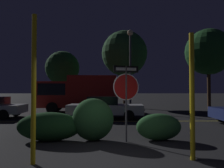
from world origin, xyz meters
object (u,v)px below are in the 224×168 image
Objects in this scene: hedge_bush_2 at (93,119)px; hedge_bush_3 at (159,127)px; tree_2 at (63,68)px; tree_1 at (124,54)px; passing_car_2 at (105,107)px; delivery_truck at (77,92)px; stop_sign at (126,88)px; yellow_pole_left at (34,89)px; hedge_bush_1 at (49,127)px; tree_0 at (208,52)px; yellow_pole_right at (192,96)px; street_lamp at (130,56)px.

hedge_bush_2 is 2.26m from hedge_bush_3.
tree_1 is at bearing -10.29° from tree_2.
tree_2 is (-4.06, 15.64, 3.35)m from hedge_bush_2.
delivery_truck reaches higher than passing_car_2.
hedge_bush_2 is 0.24× the size of delivery_truck.
yellow_pole_left is at bearing -151.81° from stop_sign.
tree_2 is (-2.27, 5.70, 2.51)m from delivery_truck.
yellow_pole_left is 0.59× the size of tree_2.
stop_sign is 1.56m from hedge_bush_2.
delivery_truck is (-0.33, 9.95, 1.07)m from hedge_bush_1.
hedge_bush_3 is (1.13, 0.19, -1.33)m from stop_sign.
tree_1 is at bearing 171.39° from passing_car_2.
hedge_bush_3 is 15.35m from tree_1.
passing_car_2 is at bearing -145.19° from tree_0.
yellow_pole_right is (1.44, -1.91, -0.23)m from stop_sign.
stop_sign is at bearing 10.73° from passing_car_2.
street_lamp is (3.90, 9.78, 3.94)m from hedge_bush_1.
tree_2 is at bearing 110.41° from yellow_pole_right.
stop_sign is 0.32× the size of tree_1.
tree_0 reaches higher than stop_sign.
passing_car_2 is at bearing 78.34° from yellow_pole_left.
stop_sign is at bearing -170.55° from hedge_bush_3.
tree_2 is at bearing 111.89° from hedge_bush_3.
tree_0 is at bearing 52.59° from yellow_pole_left.
yellow_pole_right is 16.82m from tree_0.
tree_0 reaches higher than street_lamp.
stop_sign is at bearing 127.07° from yellow_pole_right.
tree_2 is (-4.48, 9.90, 3.38)m from passing_car_2.
yellow_pole_left is 18.34m from tree_2.
tree_1 is (-7.67, 2.03, 0.16)m from tree_0.
tree_1 reaches higher than yellow_pole_left.
tree_0 is at bearing -14.80° from tree_1.
yellow_pole_right reaches higher than hedge_bush_1.
passing_car_2 is 4.82m from delivery_truck.
tree_1 is at bearing 165.20° from tree_0.
yellow_pole_right is at bearing -89.41° from street_lamp.
tree_0 is (7.63, 2.68, 0.87)m from street_lamp.
stop_sign is at bearing -11.69° from hedge_bush_2.
yellow_pole_left is at bearing -7.53° from passing_car_2.
hedge_bush_1 is 0.28× the size of tree_1.
tree_1 is at bearing 75.09° from hedge_bush_1.
street_lamp is at bearing -42.15° from tree_2.
tree_2 is (-6.62, 17.78, 2.50)m from yellow_pole_right.
tree_1 is (3.86, 14.49, 4.97)m from hedge_bush_1.
yellow_pole_right reaches higher than delivery_truck.
passing_car_2 is at bearing 85.83° from hedge_bush_2.
street_lamp reaches higher than yellow_pole_right.
yellow_pole_left is at bearing -178.98° from delivery_truck.
yellow_pole_right is 3.44m from hedge_bush_2.
tree_1 is at bearing 77.78° from yellow_pole_left.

